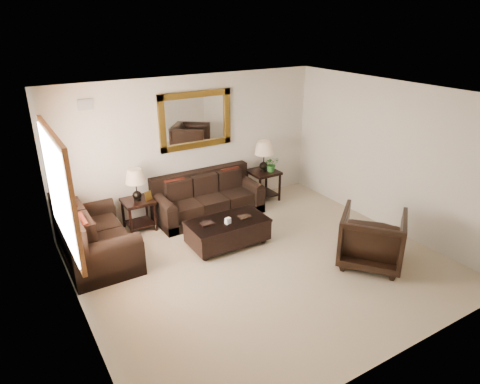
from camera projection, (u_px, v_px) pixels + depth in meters
room at (264, 186)px, 6.40m from camera, size 5.51×5.01×2.71m
window at (60, 190)px, 5.74m from camera, size 0.07×1.96×1.66m
mirror at (196, 120)px, 8.20m from camera, size 1.50×0.06×1.10m
air_vent at (86, 104)px, 7.06m from camera, size 0.25×0.02×0.18m
sofa at (207, 200)px, 8.49m from camera, size 2.10×0.91×0.86m
loveseat at (92, 240)px, 6.90m from camera, size 1.03×1.74×0.98m
end_table_left at (137, 191)px, 7.74m from camera, size 0.54×0.54×1.18m
end_table_right at (264, 162)px, 9.01m from camera, size 0.59×0.59×1.30m
coffee_table at (228, 230)px, 7.38m from camera, size 1.37×0.74×0.58m
armchair at (372, 236)px, 6.76m from camera, size 1.30×1.31×0.98m
potted_plant at (272, 166)px, 9.02m from camera, size 0.39×0.41×0.26m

